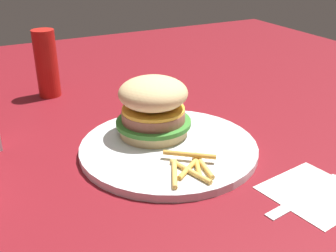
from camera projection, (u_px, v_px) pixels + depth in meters
The scene contains 7 objects.
ground_plane at pixel (161, 153), 0.62m from camera, with size 1.60×1.60×0.00m, color maroon.
plate at pixel (168, 147), 0.63m from camera, with size 0.27×0.27×0.01m, color silver.
sandwich at pixel (153, 106), 0.64m from camera, with size 0.12×0.12×0.09m.
fries_pile at pixel (190, 166), 0.56m from camera, with size 0.09×0.09×0.01m.
napkin at pixel (314, 193), 0.53m from camera, with size 0.11×0.11×0.00m, color white.
fork at pixel (315, 190), 0.53m from camera, with size 0.17×0.04×0.00m.
ketchup_bottle at pixel (47, 64), 0.82m from camera, with size 0.04×0.04×0.13m, color #B21914.
Camera 1 is at (0.24, 0.49, 0.30)m, focal length 44.09 mm.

